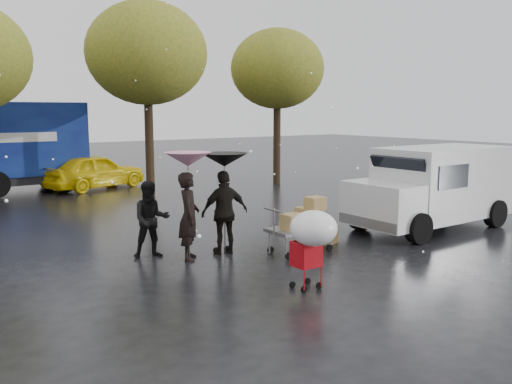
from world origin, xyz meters
TOP-DOWN VIEW (x-y plane):
  - ground at (0.00, 0.00)m, footprint 90.00×90.00m
  - person_pink at (-0.54, 1.36)m, footprint 0.74×0.83m
  - person_middle at (-1.13, 2.00)m, footprint 0.97×0.85m
  - person_black at (0.34, 1.32)m, footprint 1.16×0.61m
  - umbrella_pink at (-0.54, 1.36)m, footprint 1.01×1.01m
  - umbrella_black at (0.34, 1.32)m, footprint 1.05×1.05m
  - vendor_cart at (1.85, 0.38)m, footprint 1.52×0.80m
  - shopping_cart at (0.23, -1.76)m, footprint 0.84×0.84m
  - white_van at (6.44, 0.31)m, footprint 4.91×2.18m
  - box_ground_near at (2.84, 0.68)m, footprint 0.60×0.54m
  - box_ground_far at (2.88, 0.77)m, footprint 0.45×0.36m
  - yellow_taxi at (1.41, 13.03)m, footprint 4.57×2.87m
  - tree_row at (-0.47, 10.00)m, footprint 21.60×4.40m

SIDE VIEW (x-z plane):
  - ground at x=0.00m, z-range 0.00..0.00m
  - box_ground_far at x=2.88m, z-range 0.00..0.34m
  - box_ground_near at x=2.84m, z-range 0.00..0.45m
  - yellow_taxi at x=1.41m, z-range 0.00..1.45m
  - vendor_cart at x=1.85m, z-range 0.09..1.36m
  - person_middle at x=-1.13m, z-range 0.00..1.68m
  - person_black at x=0.34m, z-range 0.00..1.88m
  - person_pink at x=-0.54m, z-range 0.00..1.90m
  - shopping_cart at x=0.23m, z-range 0.33..1.80m
  - white_van at x=6.44m, z-range 0.06..2.26m
  - umbrella_black at x=0.34m, z-range 0.98..3.25m
  - umbrella_pink at x=-0.54m, z-range 1.01..3.33m
  - tree_row at x=-0.47m, z-range 1.46..8.58m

